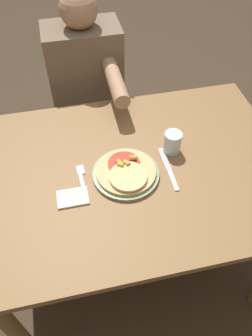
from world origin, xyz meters
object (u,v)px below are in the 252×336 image
pizza (126,172)px  plate (126,174)px  dining_table (135,185)px  drinking_glass (172,142)px  person_diner (87,87)px  fork (82,180)px  knife (169,169)px

pizza → plate: bearing=91.0°
dining_table → drinking_glass: 0.23m
person_diner → dining_table: bearing=-81.6°
drinking_glass → person_diner: (-0.26, 0.61, -0.12)m
pizza → person_diner: bearing=94.7°
fork → knife: (0.33, -0.02, 0.00)m
knife → drinking_glass: size_ratio=2.39×
dining_table → person_diner: bearing=98.4°
plate → knife: size_ratio=1.16×
dining_table → knife: 0.17m
knife → person_diner: (-0.22, 0.71, -0.08)m
fork → drinking_glass: 0.38m
drinking_glass → person_diner: size_ratio=0.08×
pizza → person_diner: 0.71m
pizza → fork: (-0.17, 0.01, -0.02)m
plate → pizza: pizza is taller
knife → drinking_glass: 0.11m
fork → person_diner: 0.70m
fork → drinking_glass: size_ratio=1.91×
fork → person_diner: bearing=81.0°
pizza → drinking_glass: 0.23m
knife → person_diner: 0.75m
dining_table → pizza: 0.14m
dining_table → plate: size_ratio=4.82×
dining_table → pizza: size_ratio=5.40×
fork → drinking_glass: drinking_glass is taller
plate → fork: size_ratio=1.45×
pizza → fork: 0.17m
dining_table → fork: 0.24m
fork → person_diner: size_ratio=0.15×
dining_table → drinking_glass: drinking_glass is taller
plate → drinking_glass: size_ratio=2.77×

